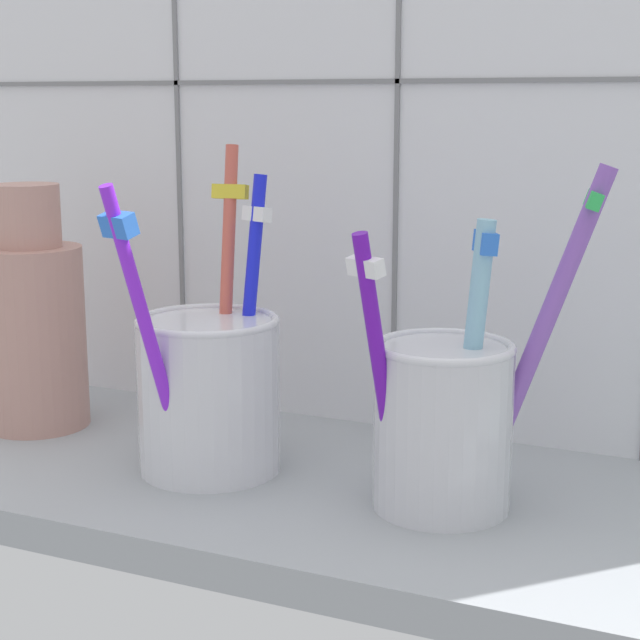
{
  "coord_description": "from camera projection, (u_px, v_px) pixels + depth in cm",
  "views": [
    {
      "loc": [
        22.4,
        -50.99,
        23.31
      ],
      "look_at": [
        0.0,
        -0.9,
        11.59
      ],
      "focal_mm": 57.99,
      "sensor_mm": 36.0,
      "label": 1
    }
  ],
  "objects": [
    {
      "name": "ceramic_vase",
      "position": [
        33.0,
        323.0,
        0.68
      ],
      "size": [
        6.79,
        6.79,
        16.05
      ],
      "color": "tan",
      "rests_on": "counter_slab"
    },
    {
      "name": "toothbrush_cup_right",
      "position": [
        446.0,
        417.0,
        0.54
      ],
      "size": [
        11.89,
        8.93,
        18.24
      ],
      "color": "silver",
      "rests_on": "counter_slab"
    },
    {
      "name": "counter_slab",
      "position": [
        326.0,
        498.0,
        0.59
      ],
      "size": [
        64.0,
        22.0,
        2.0
      ],
      "primitive_type": "cube",
      "color": "#9EA3A8",
      "rests_on": "ground"
    },
    {
      "name": "toothbrush_cup_left",
      "position": [
        209.0,
        387.0,
        0.6
      ],
      "size": [
        8.34,
        12.16,
        18.78
      ],
      "color": "silver",
      "rests_on": "counter_slab"
    },
    {
      "name": "tile_wall_back",
      "position": [
        403.0,
        113.0,
        0.65
      ],
      "size": [
        64.0,
        2.2,
        45.0
      ],
      "color": "white",
      "rests_on": "ground"
    }
  ]
}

